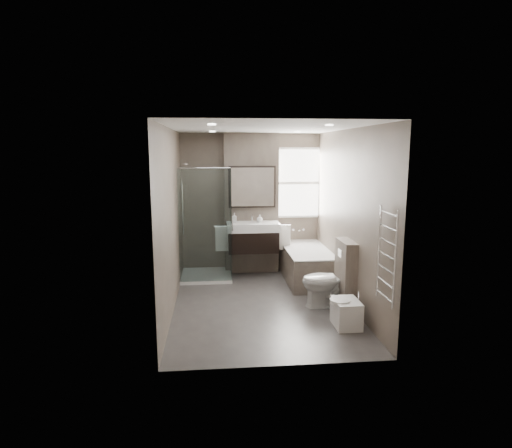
{
  "coord_description": "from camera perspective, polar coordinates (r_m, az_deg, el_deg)",
  "views": [
    {
      "loc": [
        -0.68,
        -6.13,
        2.3
      ],
      "look_at": [
        -0.07,
        0.15,
        1.2
      ],
      "focal_mm": 30.0,
      "sensor_mm": 36.0,
      "label": 1
    }
  ],
  "objects": [
    {
      "name": "towel_radiator",
      "position": [
        5.07,
        17.06,
        -4.03
      ],
      "size": [
        0.03,
        0.49,
        1.1
      ],
      "color": "silver",
      "rests_on": "room"
    },
    {
      "name": "towel_left",
      "position": [
        7.7,
        -4.55,
        -1.97
      ],
      "size": [
        0.24,
        0.06,
        0.44
      ],
      "primitive_type": "cube",
      "color": "silver",
      "rests_on": "vanity_pier"
    },
    {
      "name": "towel_right",
      "position": [
        7.8,
        3.71,
        -1.81
      ],
      "size": [
        0.24,
        0.06,
        0.44
      ],
      "primitive_type": "cube",
      "color": "silver",
      "rests_on": "vanity_pier"
    },
    {
      "name": "mirror_cabinet",
      "position": [
        7.8,
        -0.54,
        4.97
      ],
      "size": [
        0.86,
        0.08,
        0.76
      ],
      "color": "black",
      "rests_on": "vanity_pier"
    },
    {
      "name": "toilet",
      "position": [
        6.45,
        9.62,
        -7.48
      ],
      "size": [
        0.77,
        0.45,
        0.78
      ],
      "primitive_type": "imported",
      "rotation": [
        0.0,
        0.0,
        -1.59
      ],
      "color": "white",
      "rests_on": "ground"
    },
    {
      "name": "vanity_pier",
      "position": [
        8.0,
        -0.64,
        2.72
      ],
      "size": [
        1.0,
        0.25,
        2.6
      ],
      "primitive_type": "cube",
      "color": "#61564C",
      "rests_on": "ground"
    },
    {
      "name": "bidet",
      "position": [
        5.86,
        11.91,
        -11.48
      ],
      "size": [
        0.39,
        0.44,
        0.47
      ],
      "color": "white",
      "rests_on": "ground"
    },
    {
      "name": "soap_bottle_b",
      "position": [
        7.75,
        0.49,
        0.76
      ],
      "size": [
        0.11,
        0.11,
        0.14
      ],
      "primitive_type": "imported",
      "color": "white",
      "rests_on": "vanity"
    },
    {
      "name": "vanity",
      "position": [
        7.75,
        -0.41,
        -1.71
      ],
      "size": [
        0.95,
        0.47,
        0.66
      ],
      "color": "black",
      "rests_on": "vanity_pier"
    },
    {
      "name": "window",
      "position": [
        8.19,
        5.62,
        5.48
      ],
      "size": [
        0.98,
        0.06,
        1.33
      ],
      "color": "white",
      "rests_on": "room"
    },
    {
      "name": "shower_enclosure",
      "position": [
        7.7,
        -5.94,
        -3.74
      ],
      "size": [
        0.9,
        0.9,
        2.0
      ],
      "color": "white",
      "rests_on": "ground"
    },
    {
      "name": "bathtub",
      "position": [
        7.67,
        6.75,
        -5.17
      ],
      "size": [
        0.75,
        1.6,
        0.57
      ],
      "color": "#61564C",
      "rests_on": "ground"
    },
    {
      "name": "room",
      "position": [
        6.25,
        0.76,
        0.69
      ],
      "size": [
        2.7,
        3.9,
        2.7
      ],
      "color": "#43403E",
      "rests_on": "ground"
    },
    {
      "name": "cistern_box",
      "position": [
        6.44,
        11.84,
        -6.56
      ],
      "size": [
        0.19,
        0.55,
        1.0
      ],
      "color": "#61564C",
      "rests_on": "ground"
    },
    {
      "name": "soap_bottle_a",
      "position": [
        7.7,
        -2.9,
        0.83
      ],
      "size": [
        0.08,
        0.08,
        0.17
      ],
      "primitive_type": "imported",
      "color": "white",
      "rests_on": "vanity"
    }
  ]
}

